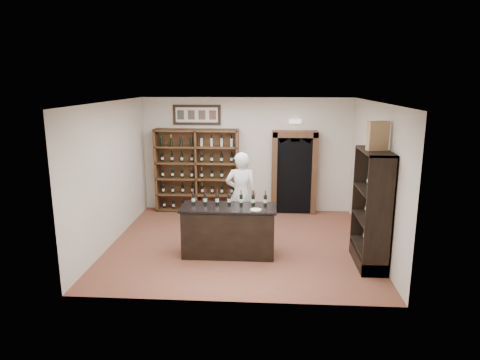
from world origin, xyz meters
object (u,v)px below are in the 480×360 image
Objects in this scene: wine_shelf at (197,170)px; counter_bottle_0 at (193,199)px; tasting_counter at (229,231)px; wine_crate at (378,136)px; shopkeeper at (241,194)px; side_cabinet at (372,226)px.

wine_shelf reaches higher than counter_bottle_0.
tasting_counter is 3.63× the size of wine_crate.
tasting_counter is at bearing 79.89° from shopkeeper.
wine_shelf is 1.15× the size of shopkeeper.
tasting_counter is at bearing -10.82° from counter_bottle_0.
side_cabinet is (3.44, -0.44, -0.35)m from counter_bottle_0.
counter_bottle_0 is 0.58× the size of wine_crate.
counter_bottle_0 is at bearing 160.24° from wine_crate.
wine_crate is at bearing -6.88° from tasting_counter.
wine_shelf is at bearing 97.74° from counter_bottle_0.
wine_shelf is at bearing 139.79° from side_cabinet.
wine_crate is (2.52, -1.44, 1.51)m from shopkeeper.
shopkeeper reaches higher than counter_bottle_0.
counter_bottle_0 reaches higher than tasting_counter.
shopkeeper reaches higher than tasting_counter.
wine_shelf and side_cabinet have the same top height.
wine_crate is (2.70, -0.33, 1.96)m from tasting_counter.
side_cabinet is 2.92m from shopkeeper.
wine_crate is at bearing -131.57° from side_cabinet.
side_cabinet is 1.15× the size of shopkeeper.
counter_bottle_0 is at bearing -82.26° from wine_shelf.
wine_shelf is 4.25× the size of wine_crate.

